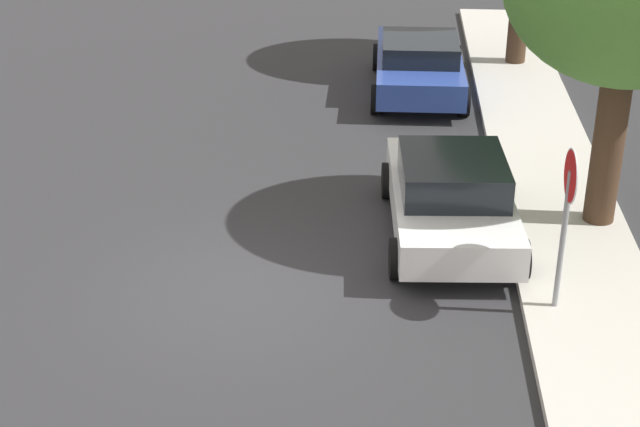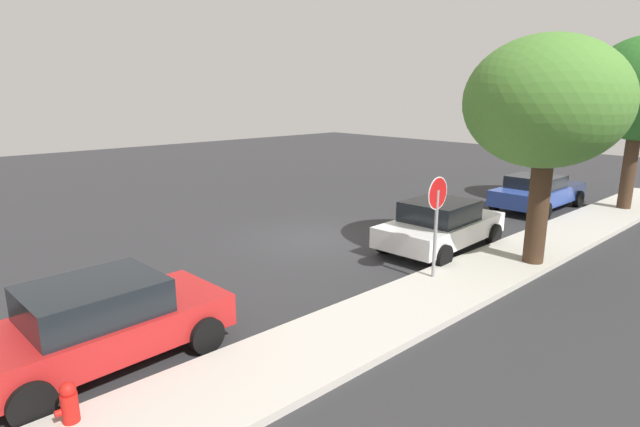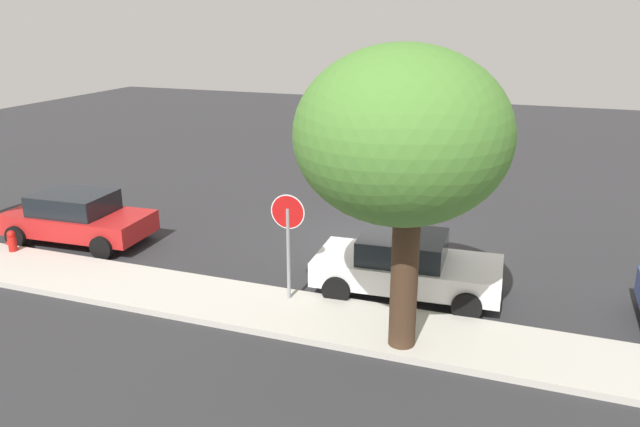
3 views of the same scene
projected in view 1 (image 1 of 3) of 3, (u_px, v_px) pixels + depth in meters
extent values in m
plane|color=#2D2D30|center=(244.00, 289.00, 14.62)|extent=(60.00, 60.00, 0.00)
cube|color=beige|center=(589.00, 298.00, 14.26)|extent=(32.00, 2.02, 0.14)
cylinder|color=gray|center=(562.00, 245.00, 13.53)|extent=(0.08, 0.08, 2.23)
cylinder|color=white|center=(571.00, 176.00, 13.06)|extent=(0.76, 0.05, 0.76)
cylinder|color=red|center=(571.00, 176.00, 13.06)|extent=(0.72, 0.06, 0.71)
cube|color=white|center=(450.00, 202.00, 15.95)|extent=(4.28, 2.10, 0.57)
cube|color=black|center=(453.00, 174.00, 15.59)|extent=(1.97, 1.75, 0.56)
cylinder|color=black|center=(521.00, 260.00, 14.78)|extent=(0.65, 0.26, 0.64)
cylinder|color=black|center=(397.00, 259.00, 14.81)|extent=(0.65, 0.26, 0.64)
cylinder|color=black|center=(494.00, 181.00, 17.32)|extent=(0.65, 0.26, 0.64)
cylinder|color=black|center=(388.00, 181.00, 17.35)|extent=(0.65, 0.26, 0.64)
cube|color=#2D479E|center=(419.00, 66.00, 22.30)|extent=(4.46, 1.94, 0.59)
cube|color=black|center=(420.00, 48.00, 21.78)|extent=(1.89, 1.69, 0.45)
cylinder|color=black|center=(378.00, 57.00, 23.83)|extent=(0.64, 0.23, 0.64)
cylinder|color=black|center=(456.00, 58.00, 23.72)|extent=(0.64, 0.23, 0.64)
cylinder|color=black|center=(376.00, 99.00, 21.13)|extent=(0.64, 0.23, 0.64)
cylinder|color=black|center=(464.00, 101.00, 21.02)|extent=(0.64, 0.23, 0.64)
cylinder|color=#422D1E|center=(608.00, 149.00, 15.83)|extent=(0.51, 0.51, 2.83)
cylinder|color=#422D1E|center=(520.00, 0.00, 23.44)|extent=(0.48, 0.48, 3.31)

